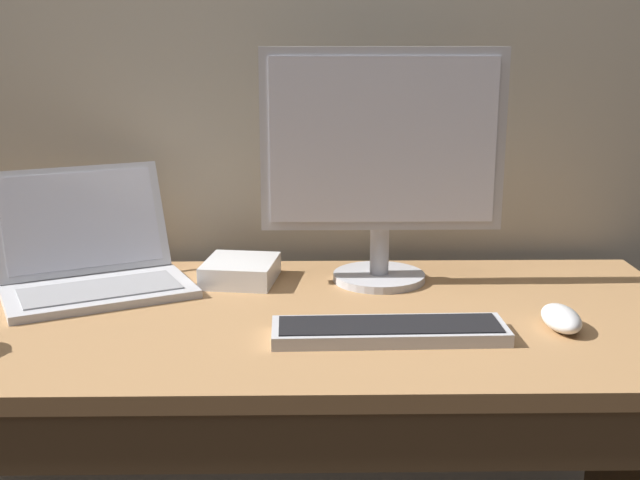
{
  "coord_description": "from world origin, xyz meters",
  "views": [
    {
      "loc": [
        0.06,
        -1.4,
        1.23
      ],
      "look_at": [
        0.09,
        0.0,
        0.87
      ],
      "focal_mm": 44.29,
      "sensor_mm": 36.0,
      "label": 1
    }
  ],
  "objects": [
    {
      "name": "computer_mouse",
      "position": [
        0.51,
        -0.09,
        0.75
      ],
      "size": [
        0.07,
        0.12,
        0.04
      ],
      "primitive_type": "ellipsoid",
      "rotation": [
        0.0,
        0.0,
        0.03
      ],
      "color": "white",
      "rests_on": "desk"
    },
    {
      "name": "wired_keyboard",
      "position": [
        0.2,
        -0.13,
        0.75
      ],
      "size": [
        0.4,
        0.12,
        0.03
      ],
      "color": "#BCBCC1",
      "rests_on": "desk"
    },
    {
      "name": "external_monitor",
      "position": [
        0.21,
        0.18,
        1.01
      ],
      "size": [
        0.49,
        0.19,
        0.48
      ],
      "color": "#B7B7BC",
      "rests_on": "desk"
    },
    {
      "name": "external_drive_box",
      "position": [
        -0.08,
        0.2,
        0.76
      ],
      "size": [
        0.17,
        0.18,
        0.05
      ],
      "primitive_type": "cube",
      "rotation": [
        0.0,
        0.0,
        -0.14
      ],
      "color": "silver",
      "rests_on": "desk"
    },
    {
      "name": "laptop_silver",
      "position": [
        -0.38,
        0.16,
        0.79
      ],
      "size": [
        0.46,
        0.43,
        0.23
      ],
      "color": "silver",
      "rests_on": "desk"
    },
    {
      "name": "desk",
      "position": [
        0.0,
        -0.01,
        0.51
      ],
      "size": [
        1.59,
        0.71,
        0.73
      ],
      "color": "#A87A4C",
      "rests_on": "ground"
    }
  ]
}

